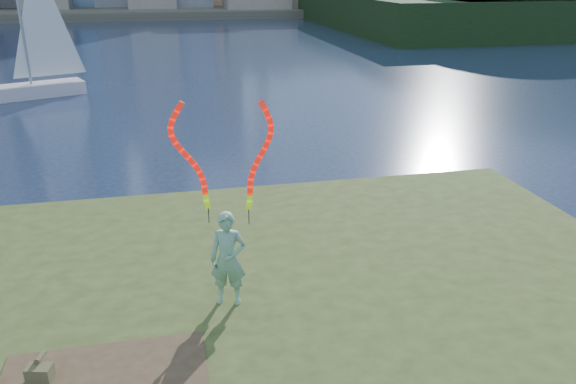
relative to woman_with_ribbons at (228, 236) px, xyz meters
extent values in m
plane|color=#18253D|center=(0.00, 0.80, -2.19)|extent=(320.00, 320.00, 0.00)
cube|color=#354418|center=(0.00, -1.40, -1.79)|extent=(17.00, 15.00, 0.30)
cube|color=#354418|center=(0.00, -1.20, -1.54)|extent=(14.00, 12.00, 0.30)
cube|color=#484435|center=(0.00, 95.80, -1.59)|extent=(320.00, 40.00, 1.20)
imported|color=#176532|center=(-0.01, -0.02, -0.46)|extent=(0.77, 0.61, 1.86)
cylinder|color=black|center=(-0.31, 0.19, 0.37)|extent=(0.02, 0.02, 0.30)
cylinder|color=black|center=(0.40, -0.01, 0.37)|extent=(0.02, 0.02, 0.30)
cube|color=brown|center=(-3.15, -1.64, -1.26)|extent=(0.43, 0.34, 0.27)
cylinder|color=brown|center=(-3.15, -1.46, -1.08)|extent=(0.15, 0.27, 0.09)
cube|color=silver|center=(-8.39, 24.91, -1.86)|extent=(5.83, 3.74, 0.78)
cylinder|color=gray|center=(-8.39, 24.91, 2.49)|extent=(0.16, 0.16, 8.47)
camera|label=1|loc=(-0.89, -9.33, 4.57)|focal=35.00mm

